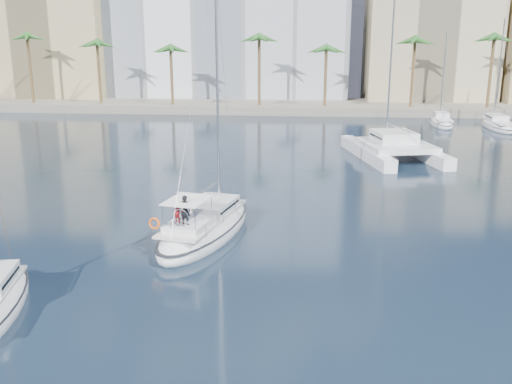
# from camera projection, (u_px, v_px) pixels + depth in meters

# --- Properties ---
(ground) EXTENTS (160.00, 160.00, 0.00)m
(ground) POSITION_uv_depth(u_px,v_px,m) (251.00, 250.00, 30.48)
(ground) COLOR black
(ground) RESTS_ON ground
(quay) EXTENTS (120.00, 14.00, 1.20)m
(quay) POSITION_uv_depth(u_px,v_px,m) (291.00, 106.00, 88.93)
(quay) COLOR gray
(quay) RESTS_ON ground
(building_modern) EXTENTS (42.00, 16.00, 28.00)m
(building_modern) POSITION_uv_depth(u_px,v_px,m) (225.00, 19.00, 98.04)
(building_modern) COLOR white
(building_modern) RESTS_ON ground
(building_tan_left) EXTENTS (22.00, 14.00, 22.00)m
(building_tan_left) POSITION_uv_depth(u_px,v_px,m) (49.00, 37.00, 97.70)
(building_tan_left) COLOR tan
(building_tan_left) RESTS_ON ground
(building_beige) EXTENTS (20.00, 14.00, 20.00)m
(building_beige) POSITION_uv_depth(u_px,v_px,m) (428.00, 44.00, 93.12)
(building_beige) COLOR tan
(building_beige) RESTS_ON ground
(palm_left) EXTENTS (3.60, 3.60, 12.30)m
(palm_left) POSITION_uv_depth(u_px,v_px,m) (65.00, 42.00, 85.64)
(palm_left) COLOR brown
(palm_left) RESTS_ON ground
(palm_centre) EXTENTS (3.60, 3.60, 12.30)m
(palm_centre) POSITION_uv_depth(u_px,v_px,m) (291.00, 43.00, 82.55)
(palm_centre) COLOR brown
(palm_centre) RESTS_ON ground
(main_sloop) EXTENTS (5.58, 11.13, 15.82)m
(main_sloop) POSITION_uv_depth(u_px,v_px,m) (205.00, 227.00, 32.59)
(main_sloop) COLOR white
(main_sloop) RESTS_ON ground
(catamaran) EXTENTS (9.20, 13.99, 18.65)m
(catamaran) POSITION_uv_depth(u_px,v_px,m) (394.00, 146.00, 53.57)
(catamaran) COLOR white
(catamaran) RESTS_ON ground
(seagull) EXTENTS (1.04, 0.45, 0.19)m
(seagull) POSITION_uv_depth(u_px,v_px,m) (236.00, 214.00, 33.63)
(seagull) COLOR silver
(seagull) RESTS_ON ground
(moored_yacht_a) EXTENTS (3.37, 9.52, 11.90)m
(moored_yacht_a) POSITION_uv_depth(u_px,v_px,m) (441.00, 125.00, 73.82)
(moored_yacht_a) COLOR white
(moored_yacht_a) RESTS_ON ground
(moored_yacht_b) EXTENTS (3.32, 10.83, 13.72)m
(moored_yacht_b) POSITION_uv_depth(u_px,v_px,m) (498.00, 128.00, 71.31)
(moored_yacht_b) COLOR white
(moored_yacht_b) RESTS_ON ground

